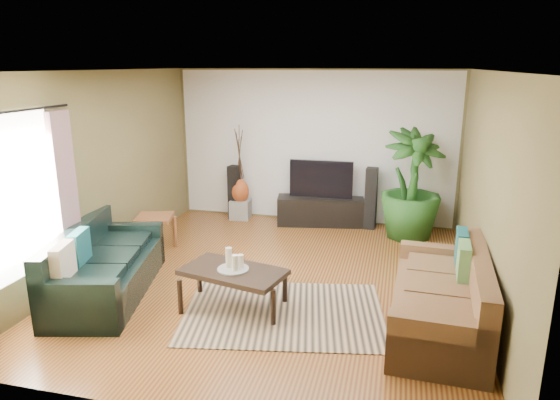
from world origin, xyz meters
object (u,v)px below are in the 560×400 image
(sofa_right, at_px, (439,291))
(pedestal, at_px, (241,209))
(tv_stand, at_px, (320,211))
(potted_plant, at_px, (411,184))
(speaker_right, at_px, (371,198))
(television, at_px, (321,179))
(vase, at_px, (240,192))
(speaker_left, at_px, (234,192))
(sofa_left, at_px, (107,261))
(coffee_table, at_px, (234,289))
(side_table, at_px, (155,233))

(sofa_right, bearing_deg, pedestal, -131.82)
(sofa_right, relative_size, tv_stand, 1.38)
(potted_plant, bearing_deg, speaker_right, 154.72)
(television, xyz_separation_m, vase, (-1.50, 0.00, -0.32))
(speaker_left, bearing_deg, sofa_left, -87.33)
(potted_plant, bearing_deg, tv_stand, 168.65)
(tv_stand, height_order, pedestal, tv_stand)
(tv_stand, height_order, potted_plant, potted_plant)
(sofa_right, relative_size, vase, 4.62)
(sofa_right, bearing_deg, sofa_left, -85.73)
(coffee_table, xyz_separation_m, potted_plant, (1.99, 3.07, 0.65))
(speaker_right, relative_size, vase, 2.37)
(sofa_left, xyz_separation_m, speaker_right, (2.99, 3.38, 0.11))
(speaker_right, relative_size, potted_plant, 0.60)
(speaker_left, height_order, vase, speaker_left)
(speaker_left, bearing_deg, coffee_table, -60.22)
(speaker_right, height_order, pedestal, speaker_right)
(pedestal, height_order, side_table, side_table)
(coffee_table, distance_m, potted_plant, 3.72)
(sofa_left, xyz_separation_m, speaker_left, (0.50, 3.38, 0.07))
(pedestal, distance_m, side_table, 2.02)
(television, xyz_separation_m, potted_plant, (1.52, -0.31, 0.06))
(tv_stand, bearing_deg, television, 170.17)
(sofa_left, relative_size, vase, 4.65)
(speaker_left, height_order, side_table, speaker_left)
(tv_stand, height_order, vase, vase)
(sofa_right, height_order, coffee_table, sofa_right)
(speaker_left, distance_m, potted_plant, 3.17)
(sofa_left, bearing_deg, vase, -23.72)
(television, bearing_deg, sofa_right, -60.91)
(sofa_left, xyz_separation_m, potted_plant, (3.63, 3.07, 0.47))
(pedestal, height_order, vase, vase)
(side_table, bearing_deg, television, 39.78)
(coffee_table, relative_size, speaker_right, 1.10)
(sofa_left, xyz_separation_m, side_table, (-0.14, 1.50, -0.15))
(sofa_left, distance_m, television, 4.00)
(sofa_right, height_order, television, television)
(potted_plant, bearing_deg, sofa_left, -139.78)
(pedestal, bearing_deg, tv_stand, 0.00)
(speaker_right, bearing_deg, television, -175.99)
(vase, distance_m, side_table, 2.03)
(sofa_right, height_order, tv_stand, sofa_right)
(speaker_left, xyz_separation_m, potted_plant, (3.13, -0.31, 0.40))
(coffee_table, distance_m, vase, 3.54)
(sofa_left, bearing_deg, sofa_right, -101.94)
(coffee_table, distance_m, side_table, 2.33)
(television, distance_m, speaker_left, 1.64)
(television, xyz_separation_m, pedestal, (-1.50, 0.00, -0.66))
(coffee_table, height_order, tv_stand, tv_stand)
(tv_stand, height_order, speaker_left, speaker_left)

